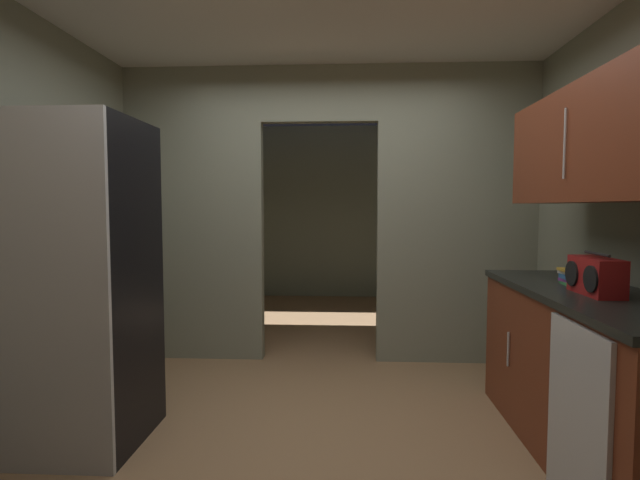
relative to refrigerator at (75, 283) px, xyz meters
name	(u,v)px	position (x,y,z in m)	size (l,w,h in m)	color
ground	(318,439)	(1.41, 0.10, -0.95)	(20.00, 20.00, 0.00)	#93704C
kitchen_overhead_slab	(322,14)	(1.41, 0.57, 1.72)	(4.07, 7.16, 0.06)	silver
kitchen_partition	(331,207)	(1.44, 1.68, 0.44)	(3.67, 0.12, 2.63)	gray
adjoining_room_shell	(334,213)	(1.41, 3.89, 0.37)	(3.67, 3.30, 2.63)	gray
refrigerator	(75,283)	(0.00, 0.00, 0.00)	(0.77, 0.77, 1.89)	black
lower_cabinet_run	(591,376)	(2.93, -0.04, -0.48)	(0.65, 1.88, 0.93)	maroon
dishwasher	(577,421)	(2.61, -0.57, -0.51)	(0.02, 0.56, 0.87)	#B7BABC
upper_cabinet_counterside	(600,143)	(2.93, -0.04, 0.78)	(0.36, 1.70, 0.63)	maroon
boombox	(596,276)	(2.89, -0.12, 0.08)	(0.16, 0.35, 0.22)	maroon
book_stack	(573,276)	(2.92, 0.21, 0.03)	(0.15, 0.17, 0.10)	#388C47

